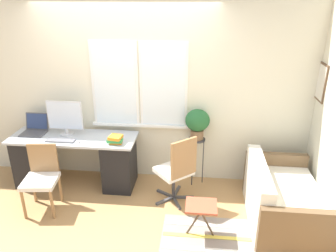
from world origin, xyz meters
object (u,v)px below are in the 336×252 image
Objects in this scene: office_chair_swivel at (177,169)px; couch_loveseat at (281,202)px; laptop at (35,129)px; desk_chair_wooden at (41,176)px; folding_stool at (201,208)px; plant_stand at (197,145)px; book_stack at (115,139)px; mouse at (79,142)px; potted_plant at (197,122)px; keyboard at (61,140)px; monitor at (65,117)px.

couch_loveseat is (1.29, -0.27, -0.22)m from office_chair_swivel.
desk_chair_wooden is (0.37, -0.68, -0.34)m from laptop.
office_chair_swivel is 0.72m from folding_stool.
plant_stand is at bearing 94.36° from folding_stool.
office_chair_swivel reaches higher than book_stack.
laptop is at bearing 112.00° from desk_chair_wooden.
laptop is 5.87× the size of mouse.
plant_stand is (2.31, 0.12, -0.20)m from laptop.
potted_plant reaches higher than desk_chair_wooden.
plant_stand reaches higher than folding_stool.
keyboard is 2.95m from couch_loveseat.
couch_loveseat is 3.08× the size of potted_plant.
keyboard is 0.46× the size of desk_chair_wooden.
monitor is at bearing 136.20° from mouse.
laptop reaches higher than folding_stool.
laptop is 0.34× the size of office_chair_swivel.
desk_chair_wooden is at bearing -131.28° from mouse.
potted_plant is at bearing 180.00° from plant_stand.
monitor is 1.18× the size of folding_stool.
keyboard is 6.96× the size of mouse.
monitor reaches higher than couch_loveseat.
mouse is at bearing -166.21° from potted_plant.
laptop is 2.13m from office_chair_swivel.
couch_loveseat is at bearing -36.27° from potted_plant.
monitor is 2.42× the size of book_stack.
potted_plant is (1.07, 0.35, 0.15)m from book_stack.
keyboard is 1.87m from plant_stand.
monitor reaches higher than plant_stand.
laptop is at bearing 179.46° from monitor.
office_chair_swivel is at bearing -5.11° from mouse.
office_chair_swivel is 2.27× the size of folding_stool.
plant_stand is at bearing 18.13° from book_stack.
monitor is 1.88m from plant_stand.
potted_plant is (1.56, 0.38, 0.20)m from mouse.
plant_stand is (1.83, 0.13, -0.40)m from monitor.
laptop is 2.32m from potted_plant.
keyboard is 0.41× the size of office_chair_swivel.
desk_chair_wooden reaches higher than mouse.
desk_chair_wooden is (-0.10, -0.45, -0.30)m from keyboard.
folding_stool is (-0.96, -0.36, 0.10)m from couch_loveseat.
desk_chair_wooden is 2.15m from potted_plant.
desk_chair_wooden is 1.72m from office_chair_swivel.
book_stack is at bearing 0.62° from keyboard.
mouse is 0.04× the size of couch_loveseat.
folding_stool is (1.92, -1.01, -0.63)m from monitor.
office_chair_swivel reaches higher than couch_loveseat.
monitor reaches higher than keyboard.
laptop reaches higher than keyboard.
office_chair_swivel is at bearing -115.13° from potted_plant.
potted_plant is (1.93, 0.80, 0.50)m from desk_chair_wooden.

